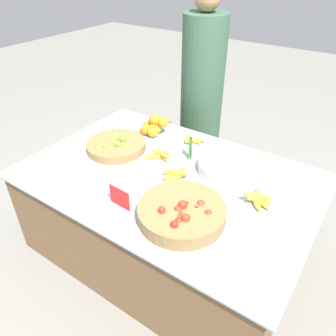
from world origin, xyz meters
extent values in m
plane|color=gray|center=(0.00, 0.00, 0.00)|extent=(12.00, 12.00, 0.00)
cube|color=brown|center=(0.00, 0.00, 0.30)|extent=(1.66, 1.12, 0.61)
cube|color=#99A8BC|center=(0.00, 0.00, 0.61)|extent=(1.73, 1.17, 0.01)
cylinder|color=olive|center=(-0.46, 0.05, 0.65)|extent=(0.40, 0.40, 0.05)
sphere|color=#6BA333|center=(-0.47, 0.04, 0.67)|extent=(0.04, 0.04, 0.04)
sphere|color=#89BC42|center=(-0.45, -0.03, 0.66)|extent=(0.04, 0.04, 0.04)
sphere|color=#7AB238|center=(-0.42, 0.02, 0.69)|extent=(0.04, 0.04, 0.04)
sphere|color=#6BA333|center=(-0.54, -0.03, 0.66)|extent=(0.05, 0.05, 0.05)
sphere|color=#7AB238|center=(-0.35, 0.05, 0.66)|extent=(0.04, 0.04, 0.04)
sphere|color=#89BC42|center=(-0.49, -0.08, 0.68)|extent=(0.04, 0.04, 0.04)
sphere|color=#7AB238|center=(-0.44, 0.09, 0.67)|extent=(0.04, 0.04, 0.04)
sphere|color=#6BA333|center=(-0.43, 0.10, 0.69)|extent=(0.06, 0.06, 0.06)
sphere|color=#89BC42|center=(-0.52, 0.12, 0.67)|extent=(0.05, 0.05, 0.05)
sphere|color=#6BA333|center=(-0.46, 0.09, 0.68)|extent=(0.05, 0.05, 0.05)
sphere|color=#6BA333|center=(-0.44, 0.02, 0.66)|extent=(0.05, 0.05, 0.05)
sphere|color=#89BC42|center=(-0.46, 0.05, 0.65)|extent=(0.05, 0.05, 0.05)
sphere|color=#6BA333|center=(-0.46, -0.04, 0.67)|extent=(0.04, 0.04, 0.04)
cylinder|color=olive|center=(0.27, -0.28, 0.66)|extent=(0.44, 0.44, 0.08)
sphere|color=red|center=(0.28, -0.27, 0.71)|extent=(0.05, 0.05, 0.05)
sphere|color=red|center=(0.34, -0.20, 0.69)|extent=(0.04, 0.04, 0.04)
sphere|color=red|center=(0.31, -0.41, 0.70)|extent=(0.04, 0.04, 0.04)
sphere|color=red|center=(0.18, -0.35, 0.65)|extent=(0.04, 0.04, 0.04)
sphere|color=red|center=(0.27, -0.30, 0.69)|extent=(0.05, 0.05, 0.05)
sphere|color=red|center=(0.21, -0.36, 0.71)|extent=(0.04, 0.04, 0.04)
sphere|color=red|center=(0.26, -0.27, 0.66)|extent=(0.05, 0.05, 0.05)
sphere|color=red|center=(0.31, -0.37, 0.69)|extent=(0.04, 0.04, 0.04)
sphere|color=red|center=(0.38, -0.28, 0.67)|extent=(0.05, 0.05, 0.05)
sphere|color=red|center=(0.29, -0.32, 0.68)|extent=(0.04, 0.04, 0.04)
sphere|color=red|center=(0.40, -0.24, 0.69)|extent=(0.04, 0.04, 0.04)
sphere|color=red|center=(0.36, -0.39, 0.68)|extent=(0.04, 0.04, 0.04)
sphere|color=red|center=(0.28, -0.24, 0.68)|extent=(0.04, 0.04, 0.04)
sphere|color=red|center=(0.34, -0.34, 0.71)|extent=(0.04, 0.04, 0.04)
sphere|color=red|center=(0.30, -0.34, 0.68)|extent=(0.04, 0.04, 0.04)
sphere|color=red|center=(0.23, -0.28, 0.64)|extent=(0.05, 0.05, 0.05)
sphere|color=red|center=(0.33, -0.24, 0.68)|extent=(0.05, 0.05, 0.05)
sphere|color=orange|center=(-0.36, 0.33, 0.66)|extent=(0.08, 0.08, 0.08)
sphere|color=orange|center=(-0.37, 0.39, 0.66)|extent=(0.08, 0.08, 0.08)
sphere|color=orange|center=(-0.43, 0.33, 0.66)|extent=(0.08, 0.08, 0.08)
sphere|color=orange|center=(-0.39, 0.37, 0.66)|extent=(0.08, 0.08, 0.08)
sphere|color=orange|center=(-0.45, 0.39, 0.66)|extent=(0.08, 0.08, 0.08)
sphere|color=orange|center=(-0.32, 0.41, 0.72)|extent=(0.08, 0.08, 0.08)
sphere|color=orange|center=(-0.39, 0.40, 0.72)|extent=(0.08, 0.08, 0.08)
cylinder|color=silver|center=(0.26, 0.23, 0.65)|extent=(0.32, 0.32, 0.06)
cube|color=red|center=(-0.05, -0.38, 0.68)|extent=(0.14, 0.01, 0.12)
cylinder|color=#428438|center=(0.02, 0.23, 0.69)|extent=(0.01, 0.01, 0.15)
cylinder|color=#4C8E42|center=(0.01, 0.23, 0.69)|extent=(0.01, 0.01, 0.15)
cylinder|color=#428438|center=(0.01, 0.24, 0.69)|extent=(0.01, 0.01, 0.15)
cylinder|color=#428438|center=(0.01, 0.25, 0.69)|extent=(0.01, 0.01, 0.15)
cylinder|color=#4C8E42|center=(0.00, 0.25, 0.69)|extent=(0.01, 0.01, 0.15)
cylinder|color=#428438|center=(0.01, 0.22, 0.69)|extent=(0.01, 0.01, 0.15)
ellipsoid|color=gold|center=(0.54, 0.05, 0.63)|extent=(0.08, 0.13, 0.03)
ellipsoid|color=gold|center=(0.54, 0.05, 0.64)|extent=(0.12, 0.14, 0.03)
ellipsoid|color=gold|center=(0.56, 0.06, 0.64)|extent=(0.15, 0.10, 0.03)
ellipsoid|color=gold|center=(0.55, 0.10, 0.64)|extent=(0.13, 0.10, 0.03)
ellipsoid|color=gold|center=(0.55, 0.06, 0.63)|extent=(0.05, 0.13, 0.03)
ellipsoid|color=gold|center=(0.52, 0.05, 0.67)|extent=(0.12, 0.08, 0.04)
ellipsoid|color=gold|center=(0.55, 0.06, 0.66)|extent=(0.13, 0.11, 0.03)
ellipsoid|color=gold|center=(-0.12, 0.42, 0.64)|extent=(0.08, 0.13, 0.04)
ellipsoid|color=gold|center=(-0.11, 0.42, 0.63)|extent=(0.09, 0.11, 0.03)
ellipsoid|color=gold|center=(-0.06, 0.45, 0.64)|extent=(0.13, 0.07, 0.03)
ellipsoid|color=gold|center=(-0.08, 0.43, 0.63)|extent=(0.13, 0.05, 0.03)
ellipsoid|color=gold|center=(-0.14, 0.13, 0.63)|extent=(0.15, 0.08, 0.03)
ellipsoid|color=gold|center=(-0.17, 0.13, 0.63)|extent=(0.11, 0.15, 0.03)
ellipsoid|color=gold|center=(-0.17, 0.11, 0.63)|extent=(0.13, 0.13, 0.03)
ellipsoid|color=gold|center=(-0.14, 0.13, 0.66)|extent=(0.14, 0.08, 0.03)
ellipsoid|color=gold|center=(-0.14, 0.13, 0.66)|extent=(0.14, 0.07, 0.03)
ellipsoid|color=gold|center=(0.04, 0.04, 0.64)|extent=(0.08, 0.15, 0.03)
ellipsoid|color=gold|center=(0.03, -0.01, 0.64)|extent=(0.06, 0.13, 0.03)
ellipsoid|color=gold|center=(0.06, 0.00, 0.64)|extent=(0.13, 0.12, 0.04)
ellipsoid|color=gold|center=(0.05, -0.02, 0.64)|extent=(0.07, 0.12, 0.03)
ellipsoid|color=gold|center=(0.06, -0.02, 0.64)|extent=(0.08, 0.14, 0.03)
ellipsoid|color=gold|center=(0.04, 0.00, 0.66)|extent=(0.14, 0.09, 0.03)
ellipsoid|color=gold|center=(0.07, 0.00, 0.66)|extent=(0.13, 0.07, 0.03)
cylinder|color=#385B42|center=(-0.35, 1.01, 0.68)|extent=(0.35, 0.35, 1.36)
camera|label=1|loc=(0.91, -1.33, 1.76)|focal=35.00mm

